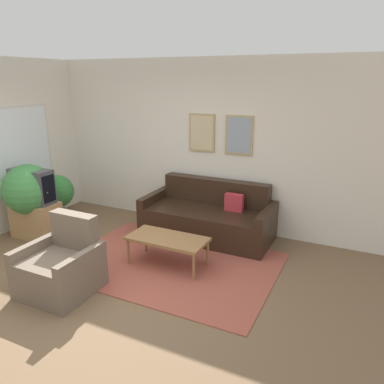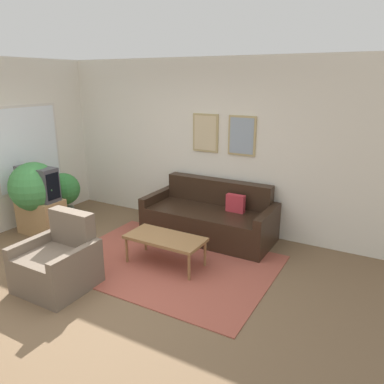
{
  "view_description": "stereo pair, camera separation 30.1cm",
  "coord_description": "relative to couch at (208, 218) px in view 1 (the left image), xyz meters",
  "views": [
    {
      "loc": [
        2.63,
        -2.89,
        2.39
      ],
      "look_at": [
        0.44,
        1.63,
        0.85
      ],
      "focal_mm": 35.0,
      "sensor_mm": 36.0,
      "label": 1
    },
    {
      "loc": [
        2.9,
        -2.75,
        2.39
      ],
      "look_at": [
        0.44,
        1.63,
        0.85
      ],
      "focal_mm": 35.0,
      "sensor_mm": 36.0,
      "label": 2
    }
  ],
  "objects": [
    {
      "name": "ground_plane",
      "position": [
        -0.49,
        -2.12,
        -0.3
      ],
      "size": [
        16.0,
        16.0,
        0.0
      ],
      "primitive_type": "plane",
      "color": "brown"
    },
    {
      "name": "couch",
      "position": [
        0.0,
        0.0,
        0.0
      ],
      "size": [
        1.99,
        0.9,
        0.85
      ],
      "color": "black",
      "rests_on": "ground_plane"
    },
    {
      "name": "tv",
      "position": [
        -2.39,
        -1.19,
        0.52
      ],
      "size": [
        0.69,
        0.28,
        0.52
      ],
      "color": "#424247",
      "rests_on": "tv_stand"
    },
    {
      "name": "coffee_table",
      "position": [
        -0.09,
        -1.12,
        0.06
      ],
      "size": [
        1.04,
        0.5,
        0.4
      ],
      "color": "olive",
      "rests_on": "ground_plane"
    },
    {
      "name": "area_rug",
      "position": [
        -0.08,
        -1.08,
        -0.29
      ],
      "size": [
        2.76,
        1.96,
        0.01
      ],
      "color": "#9E4C3D",
      "rests_on": "ground_plane"
    },
    {
      "name": "potted_plant_small",
      "position": [
        -2.59,
        -0.54,
        0.13
      ],
      "size": [
        0.43,
        0.43,
        0.73
      ],
      "color": "slate",
      "rests_on": "ground_plane"
    },
    {
      "name": "armchair",
      "position": [
        -0.9,
        -2.18,
        -0.01
      ],
      "size": [
        0.79,
        0.76,
        0.87
      ],
      "rotation": [
        0.0,
        0.0,
        0.15
      ],
      "color": "#6B5B4C",
      "rests_on": "ground_plane"
    },
    {
      "name": "tv_stand",
      "position": [
        -2.4,
        -1.19,
        -0.02
      ],
      "size": [
        0.73,
        0.42,
        0.56
      ],
      "color": "#A87F51",
      "rests_on": "ground_plane"
    },
    {
      "name": "potted_plant_tall",
      "position": [
        -2.43,
        -1.23,
        0.45
      ],
      "size": [
        0.76,
        0.76,
        1.16
      ],
      "color": "#935638",
      "rests_on": "ground_plane"
    },
    {
      "name": "potted_plant_by_window",
      "position": [
        -2.53,
        -0.58,
        0.22
      ],
      "size": [
        0.55,
        0.55,
        0.83
      ],
      "color": "#935638",
      "rests_on": "ground_plane"
    },
    {
      "name": "wall_back",
      "position": [
        -0.48,
        0.47,
        1.05
      ],
      "size": [
        8.0,
        0.09,
        2.7
      ],
      "color": "silver",
      "rests_on": "ground_plane"
    }
  ]
}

